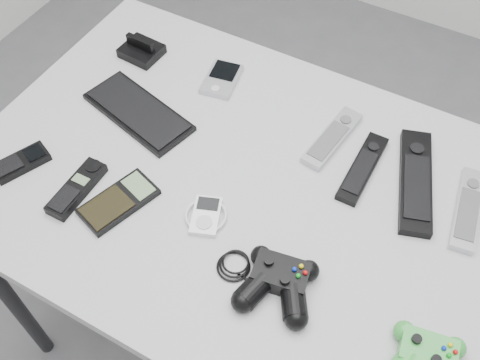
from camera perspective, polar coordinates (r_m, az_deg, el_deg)
The scene contains 15 objects.
floor at distance 1.82m, azimuth 3.28°, elevation -15.99°, with size 3.50×3.50×0.00m, color #5E5E63.
desk at distance 1.17m, azimuth 1.93°, elevation -2.99°, with size 1.19×0.77×0.80m.
pda_keyboard at distance 1.25m, azimuth -10.29°, elevation 6.85°, with size 0.25×0.11×0.02m, color black.
dock_bracket at distance 1.38m, azimuth -10.04°, elevation 13.17°, with size 0.09×0.08×0.05m, color black.
pda at distance 1.30m, azimuth -1.88°, elevation 10.25°, with size 0.07×0.11×0.02m, color #AAABB2.
remote_silver_a at distance 1.19m, azimuth 9.36°, elevation 4.28°, with size 0.04×0.18×0.02m, color #AAABB2.
remote_black_a at distance 1.16m, azimuth 12.36°, elevation 1.24°, with size 0.04×0.19×0.02m, color black.
remote_black_b at distance 1.16m, azimuth 17.42°, elevation -0.04°, with size 0.06×0.25×0.02m, color black.
remote_silver_b at distance 1.16m, azimuth 22.14°, elevation -2.72°, with size 0.04×0.19×0.02m, color #B1B2B8.
mobile_phone at distance 1.22m, azimuth -21.38°, elevation 1.71°, with size 0.05×0.11×0.02m, color black.
cordless_handset at distance 1.14m, azimuth -16.26°, elevation -0.81°, with size 0.04×0.14×0.02m, color black.
calculator at distance 1.11m, azimuth -12.24°, elevation -2.13°, with size 0.08×0.15×0.01m, color black.
mp3_player at distance 1.07m, azimuth -3.48°, elevation -3.62°, with size 0.08×0.09×0.02m, color white.
controller_black at distance 0.98m, azimuth 3.93°, elevation -10.19°, with size 0.23×0.14×0.05m, color black, non-canonical shape.
controller_green at distance 0.98m, azimuth 18.43°, elevation -16.90°, with size 0.12×0.13×0.04m, color #268E2D, non-canonical shape.
Camera 1 is at (0.22, -0.61, 1.70)m, focal length 42.00 mm.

